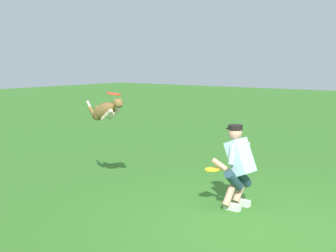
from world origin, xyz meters
The scene contains 5 objects.
ground_plane centered at (0.00, 0.00, 0.00)m, with size 60.00×60.00×0.00m, color #367226.
person centered at (0.62, -0.72, 0.70)m, with size 0.60×0.65×1.29m.
dog centered at (3.20, -0.50, 1.37)m, with size 1.07×0.36×0.54m.
frisbee_flying centered at (2.95, -0.45, 1.69)m, with size 0.26×0.26×0.02m, color #E84521.
frisbee_held centered at (0.94, -0.51, 0.61)m, with size 0.25×0.25×0.02m, color yellow.
Camera 1 is at (-2.79, 5.63, 2.28)m, focal length 50.84 mm.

